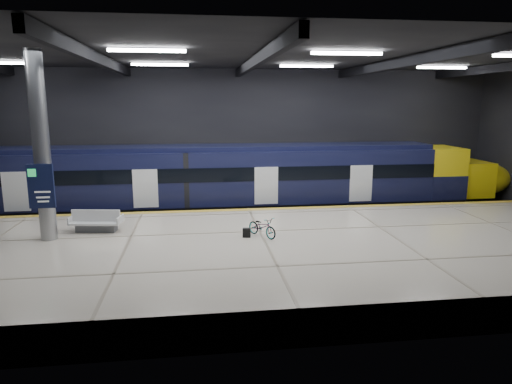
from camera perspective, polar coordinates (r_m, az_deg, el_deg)
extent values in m
plane|color=black|center=(19.55, 0.05, -7.20)|extent=(30.00, 30.00, 0.00)
cube|color=black|center=(26.59, -2.25, 6.50)|extent=(30.00, 0.10, 8.00)
cube|color=black|center=(10.89, 5.65, -0.34)|extent=(30.00, 0.10, 8.00)
cube|color=black|center=(18.64, 0.06, 16.83)|extent=(30.00, 16.00, 0.10)
cube|color=black|center=(18.79, -19.11, 15.43)|extent=(0.25, 16.00, 0.40)
cube|color=black|center=(18.62, 0.06, 16.06)|extent=(0.25, 16.00, 0.40)
cube|color=black|center=(20.30, 17.73, 15.15)|extent=(0.25, 16.00, 0.40)
cube|color=white|center=(16.55, -13.45, 16.84)|extent=(2.60, 0.18, 0.10)
cube|color=white|center=(17.36, 11.29, 16.64)|extent=(2.60, 0.18, 0.10)
cube|color=white|center=(24.02, -29.31, 13.89)|extent=(2.60, 0.18, 0.10)
cube|color=white|center=(22.50, -11.90, 15.32)|extent=(2.60, 0.18, 0.10)
cube|color=white|center=(23.11, 6.35, 15.37)|extent=(2.60, 0.18, 0.10)
cube|color=white|center=(25.68, 22.20, 14.21)|extent=(2.60, 0.18, 0.10)
cube|color=beige|center=(17.03, 1.18, -8.08)|extent=(30.00, 11.00, 1.10)
cube|color=gold|center=(21.87, -0.90, -2.19)|extent=(30.00, 0.40, 0.01)
cube|color=gray|center=(24.08, -1.46, -3.46)|extent=(30.00, 0.08, 0.16)
cube|color=gray|center=(25.47, -1.80, -2.65)|extent=(30.00, 0.08, 0.16)
cube|color=black|center=(24.54, -6.18, -2.11)|extent=(24.00, 2.58, 0.80)
cube|color=black|center=(24.20, -6.27, 1.98)|extent=(24.00, 2.80, 2.75)
cube|color=black|center=(24.01, -6.34, 5.51)|extent=(24.00, 2.30, 0.24)
cube|color=black|center=(22.76, -6.19, 2.10)|extent=(24.00, 0.04, 0.70)
cube|color=white|center=(23.12, 1.29, 0.80)|extent=(1.20, 0.05, 1.90)
cube|color=yellow|center=(27.71, 21.73, 2.42)|extent=(2.00, 2.80, 2.75)
ellipsoid|color=yellow|center=(29.13, 26.13, 1.51)|extent=(3.60, 2.52, 1.90)
cube|color=black|center=(27.83, 22.29, 2.78)|extent=(1.60, 2.38, 0.80)
cube|color=#595B60|center=(19.30, -19.29, -4.23)|extent=(1.60, 0.71, 0.29)
cube|color=silver|center=(19.24, -19.33, -3.60)|extent=(2.04, 1.11, 0.08)
cube|color=silver|center=(19.18, -19.38, -2.81)|extent=(1.92, 0.37, 0.48)
cube|color=silver|center=(19.57, -22.01, -3.19)|extent=(0.18, 0.82, 0.29)
cube|color=silver|center=(18.90, -16.60, -3.33)|extent=(0.18, 0.82, 0.29)
imported|color=#99999E|center=(17.45, 0.78, -4.36)|extent=(1.26, 1.52, 0.78)
cube|color=black|center=(17.44, -1.18, -5.11)|extent=(0.33, 0.23, 0.35)
cylinder|color=#9EA0A5|center=(18.32, -25.24, 5.06)|extent=(0.60, 0.60, 6.90)
cube|color=#0E1436|center=(18.09, -25.28, 0.67)|extent=(0.90, 0.12, 1.60)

